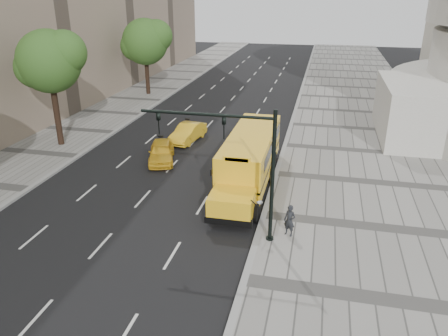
% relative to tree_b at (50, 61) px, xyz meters
% --- Properties ---
extents(ground, '(140.00, 140.00, 0.00)m').
position_rel_tree_b_xyz_m(ground, '(10.42, -2.00, -6.32)').
color(ground, black).
rests_on(ground, ground).
extents(sidewalk_museum, '(12.00, 140.00, 0.15)m').
position_rel_tree_b_xyz_m(sidewalk_museum, '(22.42, -2.00, -6.25)').
color(sidewalk_museum, gray).
rests_on(sidewalk_museum, ground).
extents(sidewalk_far, '(6.00, 140.00, 0.15)m').
position_rel_tree_b_xyz_m(sidewalk_far, '(-0.58, -2.00, -6.25)').
color(sidewalk_far, gray).
rests_on(sidewalk_far, ground).
extents(curb_museum, '(0.30, 140.00, 0.15)m').
position_rel_tree_b_xyz_m(curb_museum, '(16.42, -2.00, -6.25)').
color(curb_museum, gray).
rests_on(curb_museum, ground).
extents(curb_far, '(0.30, 140.00, 0.15)m').
position_rel_tree_b_xyz_m(curb_far, '(2.42, -2.00, -6.25)').
color(curb_far, gray).
rests_on(curb_far, ground).
extents(tree_b, '(5.00, 4.44, 8.51)m').
position_rel_tree_b_xyz_m(tree_b, '(0.00, 0.00, 0.00)').
color(tree_b, black).
rests_on(tree_b, ground).
extents(tree_c, '(5.47, 4.86, 8.17)m').
position_rel_tree_b_xyz_m(tree_c, '(0.01, 17.35, -0.54)').
color(tree_c, black).
rests_on(tree_c, ground).
extents(school_bus, '(2.96, 11.56, 3.19)m').
position_rel_tree_b_xyz_m(school_bus, '(14.92, -3.34, -4.56)').
color(school_bus, yellow).
rests_on(school_bus, ground).
extents(taxi_near, '(2.80, 4.40, 1.39)m').
position_rel_tree_b_xyz_m(taxi_near, '(8.44, -1.31, -5.62)').
color(taxi_near, yellow).
rests_on(taxi_near, ground).
extents(taxi_far, '(2.05, 4.32, 1.37)m').
position_rel_tree_b_xyz_m(taxi_far, '(8.93, 3.19, -5.64)').
color(taxi_far, yellow).
rests_on(taxi_far, ground).
extents(pedestrian, '(0.67, 0.57, 1.56)m').
position_rel_tree_b_xyz_m(pedestrian, '(17.85, -9.33, -5.39)').
color(pedestrian, black).
rests_on(pedestrian, sidewalk_museum).
extents(traffic_signal, '(6.18, 0.36, 6.40)m').
position_rel_tree_b_xyz_m(traffic_signal, '(15.61, -9.92, -2.23)').
color(traffic_signal, black).
rests_on(traffic_signal, ground).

